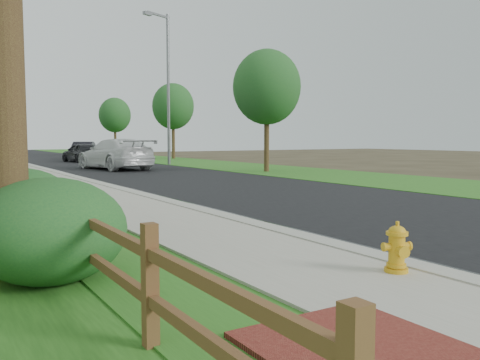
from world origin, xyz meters
TOP-DOWN VIEW (x-y plane):
  - ground at (0.00, 0.00)m, footprint 120.00×120.00m
  - road at (4.60, 35.00)m, footprint 8.00×90.00m
  - curb at (0.40, 35.00)m, footprint 0.40×90.00m
  - wet_gutter at (0.75, 35.00)m, footprint 0.50×90.00m
  - sidewalk at (-0.90, 35.00)m, footprint 2.20×90.00m
  - verge_far at (11.50, 35.00)m, footprint 6.00×90.00m
  - ranch_fence at (-3.60, 6.40)m, footprint 0.12×16.92m
  - fire_hydrant at (-0.10, 0.81)m, footprint 0.43×0.35m
  - white_suv at (4.03, 25.00)m, footprint 3.29×6.31m
  - dark_car_mid at (4.68, 34.93)m, footprint 2.31×4.46m
  - dark_car_far at (5.94, 39.40)m, footprint 3.32×4.78m
  - streetlight at (8.53, 27.92)m, footprint 2.16×1.12m
  - shrub_b at (-3.90, 2.98)m, footprint 2.43×2.43m
  - shrub_c at (-3.92, 5.33)m, footprint 1.86×1.86m
  - tree_near_right at (10.20, 18.65)m, footprint 3.59×3.59m
  - tree_mid_right at (13.00, 36.84)m, footprint 3.59×3.59m
  - tree_far_right at (11.22, 47.19)m, footprint 3.20×3.20m

SIDE VIEW (x-z plane):
  - ground at x=0.00m, z-range 0.00..0.00m
  - road at x=4.60m, z-range 0.00..0.02m
  - verge_far at x=11.50m, z-range 0.00..0.04m
  - wet_gutter at x=0.75m, z-range 0.02..0.02m
  - sidewalk at x=-0.90m, z-range 0.00..0.10m
  - curb at x=0.40m, z-range 0.00..0.12m
  - fire_hydrant at x=-0.10m, z-range 0.07..0.73m
  - ranch_fence at x=-3.60m, z-range 0.07..1.17m
  - shrub_b at x=-3.90m, z-range 0.00..1.33m
  - shrub_c at x=-3.92m, z-range 0.00..1.33m
  - dark_car_mid at x=4.68m, z-range 0.02..1.47m
  - dark_car_far at x=5.94m, z-range 0.02..1.51m
  - white_suv at x=4.03m, z-range 0.02..1.77m
  - tree_far_right at x=11.22m, z-range 1.18..7.08m
  - tree_near_right at x=10.20m, z-range 1.24..7.70m
  - tree_mid_right at x=13.00m, z-range 1.26..7.77m
  - streetlight at x=8.53m, z-range 0.66..10.60m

